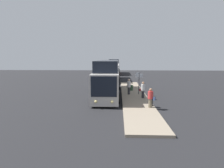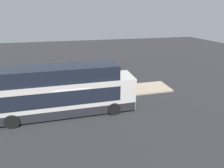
# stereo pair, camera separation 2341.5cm
# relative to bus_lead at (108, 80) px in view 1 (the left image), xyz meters

# --- Properties ---
(ground) EXTENTS (80.00, 80.00, 0.00)m
(ground) POSITION_rel_bus_lead_xyz_m (0.84, -0.06, -1.71)
(ground) COLOR #232326
(platform) EXTENTS (20.00, 2.64, 0.17)m
(platform) POSITION_rel_bus_lead_xyz_m (0.84, 2.86, -1.62)
(platform) COLOR gray
(platform) RESTS_ON ground
(bus_lead) EXTENTS (11.28, 2.71, 3.87)m
(bus_lead) POSITION_rel_bus_lead_xyz_m (0.00, 0.00, 0.00)
(bus_lead) COLOR #B2ADA8
(bus_lead) RESTS_ON ground
(bus_second) EXTENTS (10.52, 2.72, 2.95)m
(bus_second) POSITION_rel_bus_lead_xyz_m (-12.93, -0.00, -0.24)
(bus_second) COLOR silver
(bus_second) RESTS_ON ground
(bus_third) EXTENTS (11.54, 2.85, 3.80)m
(bus_third) POSITION_rel_bus_lead_xyz_m (-25.98, 0.00, -0.01)
(bus_third) COLOR silver
(bus_third) RESTS_ON ground
(passenger_boarding) EXTENTS (0.61, 0.46, 1.71)m
(passenger_boarding) POSITION_rel_bus_lead_xyz_m (0.43, 2.32, -0.62)
(passenger_boarding) COLOR #2D2D33
(passenger_boarding) RESTS_ON platform
(passenger_waiting) EXTENTS (0.59, 0.70, 1.58)m
(passenger_waiting) POSITION_rel_bus_lead_xyz_m (5.64, 3.78, -0.71)
(passenger_waiting) COLOR #6B604C
(passenger_waiting) RESTS_ON platform
(passenger_with_bags) EXTENTS (0.56, 0.64, 1.64)m
(passenger_with_bags) POSITION_rel_bus_lead_xyz_m (2.22, 3.62, -0.66)
(passenger_with_bags) COLOR #2D2D33
(passenger_with_bags) RESTS_ON platform
(suitcase) EXTENTS (0.45, 0.22, 0.91)m
(suitcase) POSITION_rel_bus_lead_xyz_m (5.08, 3.94, -1.21)
(suitcase) COLOR black
(suitcase) RESTS_ON platform
(sign_post) EXTENTS (0.10, 0.80, 2.44)m
(sign_post) POSITION_rel_bus_lead_xyz_m (0.46, 3.42, 0.05)
(sign_post) COLOR #4C4C51
(sign_post) RESTS_ON platform
(trash_bin) EXTENTS (0.44, 0.44, 0.65)m
(trash_bin) POSITION_rel_bus_lead_xyz_m (-1.88, 2.76, -1.21)
(trash_bin) COLOR #2D4C33
(trash_bin) RESTS_ON platform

